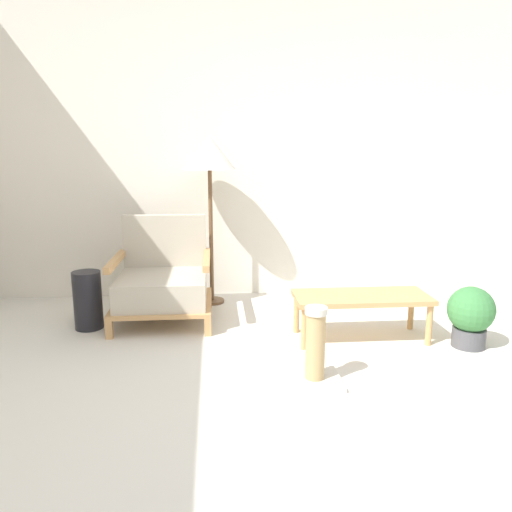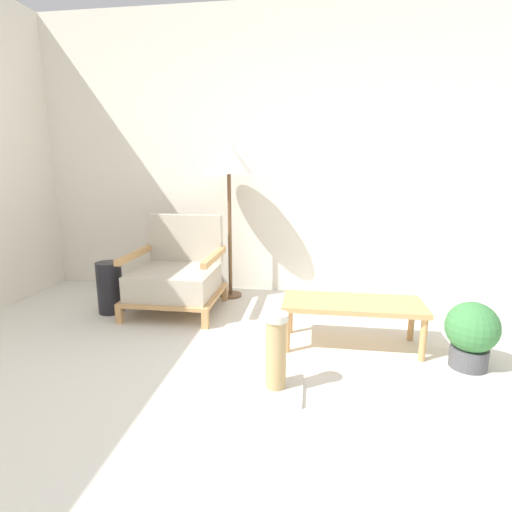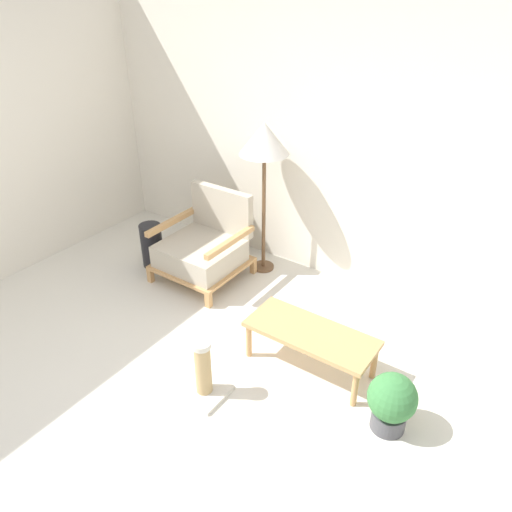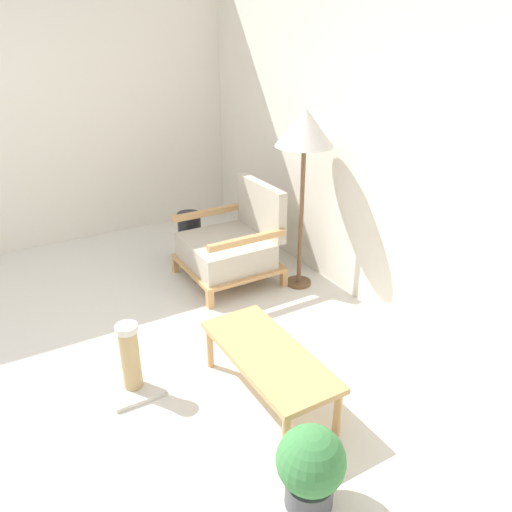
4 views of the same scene
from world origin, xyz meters
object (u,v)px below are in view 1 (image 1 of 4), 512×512
coffee_table (361,300)px  vase (88,300)px  floor_lamp (210,157)px  scratching_post (315,355)px  armchair (163,281)px  potted_plant (471,314)px

coffee_table → vase: 2.04m
floor_lamp → scratching_post: 2.05m
armchair → coffee_table: (1.45, -0.53, -0.03)m
coffee_table → vase: (-2.01, 0.38, -0.07)m
floor_lamp → vase: (-0.94, -0.58, -1.05)m
floor_lamp → potted_plant: size_ratio=3.41×
armchair → floor_lamp: floor_lamp is taller
vase → scratching_post: bearing=-34.3°
armchair → scratching_post: 1.56m
armchair → scratching_post: armchair is taller
coffee_table → floor_lamp: bearing=137.9°
armchair → coffee_table: armchair is taller
potted_plant → scratching_post: scratching_post is taller
coffee_table → potted_plant: size_ratio=2.25×
armchair → floor_lamp: size_ratio=0.56×
floor_lamp → vase: size_ratio=3.28×
potted_plant → armchair: bearing=161.0°
vase → potted_plant: 2.78m
armchair → vase: (-0.55, -0.15, -0.10)m
floor_lamp → coffee_table: 1.74m
armchair → coffee_table: bearing=-20.2°
coffee_table → potted_plant: 0.74m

